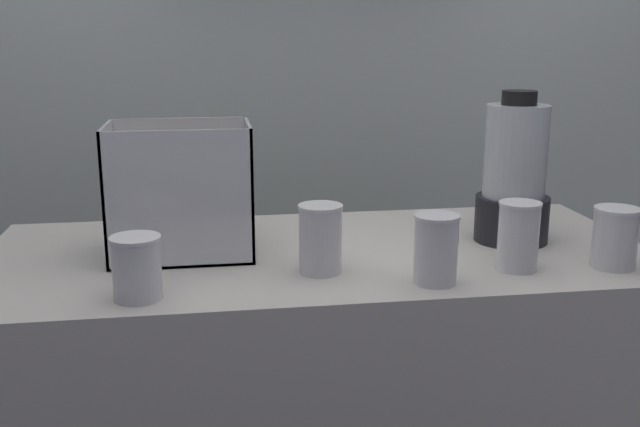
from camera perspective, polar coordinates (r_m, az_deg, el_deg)
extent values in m
cube|color=silver|center=(2.25, -3.07, 11.46)|extent=(2.60, 0.04, 2.50)
cube|color=white|center=(1.56, -10.59, -2.96)|extent=(0.29, 0.21, 0.01)
cube|color=white|center=(1.43, -10.93, 0.98)|extent=(0.29, 0.01, 0.27)
cube|color=white|center=(1.62, -10.71, 2.56)|extent=(0.29, 0.01, 0.27)
cube|color=white|center=(1.53, -16.07, 1.61)|extent=(0.01, 0.21, 0.27)
cube|color=white|center=(1.52, -5.52, 2.02)|extent=(0.01, 0.21, 0.27)
cone|color=orange|center=(1.56, -9.13, -2.13)|extent=(0.15, 0.07, 0.03)
cone|color=orange|center=(1.55, -11.07, -2.28)|extent=(0.11, 0.16, 0.03)
cone|color=orange|center=(1.55, -9.37, -2.34)|extent=(0.11, 0.16, 0.02)
cone|color=orange|center=(1.55, -10.42, -2.39)|extent=(0.17, 0.10, 0.03)
cone|color=orange|center=(1.54, -9.66, -1.40)|extent=(0.07, 0.16, 0.02)
cone|color=orange|center=(1.53, -10.62, -1.28)|extent=(0.15, 0.04, 0.03)
cone|color=orange|center=(1.53, -10.64, -1.14)|extent=(0.16, 0.10, 0.03)
cone|color=orange|center=(1.55, -11.40, -1.19)|extent=(0.16, 0.11, 0.03)
cone|color=orange|center=(1.53, -11.28, 0.41)|extent=(0.07, 0.18, 0.04)
cone|color=orange|center=(1.53, -11.45, 0.40)|extent=(0.14, 0.16, 0.04)
cone|color=orange|center=(1.54, -9.21, 0.36)|extent=(0.14, 0.14, 0.03)
cylinder|color=black|center=(1.66, 14.69, -0.38)|extent=(0.16, 0.16, 0.10)
cylinder|color=silver|center=(1.63, 15.02, 4.70)|extent=(0.13, 0.13, 0.20)
cylinder|color=orange|center=(1.65, 14.84, 1.98)|extent=(0.12, 0.12, 0.04)
cylinder|color=black|center=(1.62, 15.27, 8.70)|extent=(0.07, 0.07, 0.03)
cylinder|color=white|center=(1.30, -14.08, -4.25)|extent=(0.08, 0.08, 0.11)
cylinder|color=orange|center=(1.31, -14.02, -5.10)|extent=(0.08, 0.08, 0.07)
cylinder|color=white|center=(1.28, -14.23, -1.88)|extent=(0.09, 0.09, 0.01)
cylinder|color=white|center=(1.40, 0.04, -2.11)|extent=(0.08, 0.08, 0.13)
cylinder|color=red|center=(1.40, 0.04, -3.04)|extent=(0.08, 0.08, 0.08)
cylinder|color=white|center=(1.38, 0.04, 0.55)|extent=(0.09, 0.09, 0.01)
cylinder|color=white|center=(1.35, 9.01, -2.87)|extent=(0.08, 0.08, 0.12)
cylinder|color=orange|center=(1.36, 8.98, -3.58)|extent=(0.07, 0.07, 0.09)
cylinder|color=white|center=(1.34, 9.12, -0.23)|extent=(0.08, 0.08, 0.01)
cylinder|color=white|center=(1.46, 15.19, -1.82)|extent=(0.08, 0.08, 0.13)
cylinder|color=red|center=(1.47, 15.13, -2.60)|extent=(0.07, 0.07, 0.09)
cylinder|color=white|center=(1.45, 15.36, 0.73)|extent=(0.08, 0.08, 0.01)
cylinder|color=white|center=(1.54, 21.98, -1.86)|extent=(0.09, 0.09, 0.11)
cylinder|color=yellow|center=(1.55, 21.91, -2.69)|extent=(0.08, 0.08, 0.07)
cylinder|color=white|center=(1.52, 22.19, 0.30)|extent=(0.09, 0.09, 0.01)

